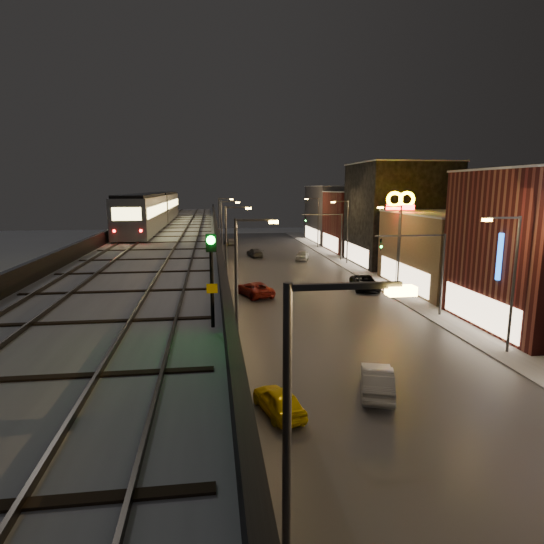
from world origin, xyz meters
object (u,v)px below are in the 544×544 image
car_far_white (230,241)px  car_onc_dark (365,283)px  car_taxi (279,402)px  car_near_white (377,381)px  rail_signal (211,262)px  car_mid_dark (255,253)px  subway_train (155,209)px  car_mid_silver (255,290)px  car_onc_red (302,256)px

car_far_white → car_onc_dark: bearing=94.7°
car_taxi → car_far_white: 66.51m
car_far_white → car_taxi: bearing=77.3°
car_taxi → car_onc_dark: car_onc_dark is taller
car_near_white → rail_signal: bearing=62.2°
rail_signal → car_mid_dark: (6.73, 57.44, -7.94)m
subway_train → car_mid_silver: bearing=-42.5°
car_near_white → car_mid_silver: size_ratio=0.88×
car_onc_dark → car_taxi: bearing=-110.1°
car_mid_dark → car_far_white: 16.33m
rail_signal → car_mid_silver: bearing=82.3°
car_onc_dark → car_onc_red: bearing=104.2°
car_mid_dark → car_onc_red: bearing=137.5°
rail_signal → car_mid_dark: size_ratio=0.61×
car_taxi → car_mid_silver: 24.20m
subway_train → car_far_white: subway_train is taller
rail_signal → car_near_white: 14.23m
subway_train → car_onc_red: subway_train is taller
car_taxi → car_onc_dark: size_ratio=0.69×
rail_signal → car_mid_dark: bearing=83.3°
subway_train → car_far_white: bearing=73.3°
car_mid_silver → car_far_white: bearing=-107.8°
car_far_white → car_onc_dark: size_ratio=0.75×
car_far_white → car_onc_red: car_onc_red is taller
subway_train → car_taxi: bearing=-74.5°
car_far_white → car_onc_red: (10.03, -20.44, 0.03)m
car_mid_silver → car_mid_dark: bearing=-114.4°
car_mid_silver → car_onc_red: 23.77m
subway_train → car_taxi: 35.99m
car_onc_dark → car_near_white: bearing=-100.6°
car_far_white → rail_signal: bearing=75.0°
subway_train → rail_signal: subway_train is taller
rail_signal → car_taxi: (3.02, 6.92, -7.96)m
car_mid_dark → car_taxi: bearing=76.9°
car_mid_silver → subway_train: bearing=-61.4°
car_near_white → car_mid_silver: (-4.26, 22.75, -0.03)m
rail_signal → car_onc_red: bearing=75.8°
car_taxi → car_far_white: car_far_white is taller
subway_train → car_onc_dark: size_ratio=6.54×
subway_train → rail_signal: (6.40, -40.78, 0.23)m
subway_train → car_onc_red: 24.50m
car_near_white → car_far_white: car_near_white is taller
subway_train → car_taxi: (9.42, -33.87, -7.73)m
subway_train → car_onc_dark: (22.43, -8.52, -7.62)m
rail_signal → car_near_white: size_ratio=0.62×
rail_signal → car_onc_red: size_ratio=0.66×
car_taxi → car_mid_dark: size_ratio=0.83×
car_far_white → car_onc_dark: (12.63, -41.17, 0.06)m
rail_signal → car_mid_dark: rail_signal is taller
car_far_white → car_mid_silver: bearing=78.7°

